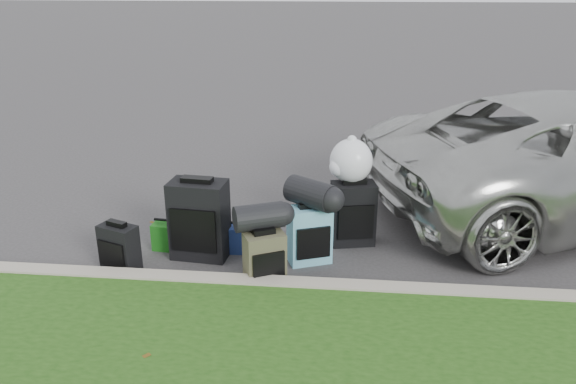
# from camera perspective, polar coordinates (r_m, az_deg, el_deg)

# --- Properties ---
(ground) EXTENTS (120.00, 120.00, 0.00)m
(ground) POSITION_cam_1_polar(r_m,az_deg,el_deg) (6.14, 0.75, -5.50)
(ground) COLOR #383535
(ground) RESTS_ON ground
(curb) EXTENTS (120.00, 0.18, 0.15)m
(curb) POSITION_cam_1_polar(r_m,az_deg,el_deg) (5.23, -0.20, -9.68)
(curb) COLOR #9E937F
(curb) RESTS_ON ground
(suitcase_small_black) EXTENTS (0.42, 0.33, 0.47)m
(suitcase_small_black) POSITION_cam_1_polar(r_m,az_deg,el_deg) (5.83, -16.76, -5.43)
(suitcase_small_black) COLOR black
(suitcase_small_black) RESTS_ON ground
(suitcase_large_black_left) EXTENTS (0.60, 0.40, 0.82)m
(suitcase_large_black_left) POSITION_cam_1_polar(r_m,az_deg,el_deg) (5.83, -8.99, -2.79)
(suitcase_large_black_left) COLOR black
(suitcase_large_black_left) RESTS_ON ground
(suitcase_olive) EXTENTS (0.44, 0.37, 0.51)m
(suitcase_olive) POSITION_cam_1_polar(r_m,az_deg,el_deg) (5.34, -2.39, -6.75)
(suitcase_olive) COLOR #3B3926
(suitcase_olive) RESTS_ON ground
(suitcase_teal) EXTENTS (0.48, 0.38, 0.60)m
(suitcase_teal) POSITION_cam_1_polar(r_m,az_deg,el_deg) (5.70, 2.20, -4.35)
(suitcase_teal) COLOR teal
(suitcase_teal) RESTS_ON ground
(suitcase_large_black_right) EXTENTS (0.51, 0.37, 0.69)m
(suitcase_large_black_right) POSITION_cam_1_polar(r_m,az_deg,el_deg) (6.11, 6.61, -2.20)
(suitcase_large_black_right) COLOR black
(suitcase_large_black_right) RESTS_ON ground
(tote_green) EXTENTS (0.28, 0.23, 0.29)m
(tote_green) POSITION_cam_1_polar(r_m,az_deg,el_deg) (6.17, -12.30, -4.37)
(tote_green) COLOR #1A6817
(tote_green) RESTS_ON ground
(tote_navy) EXTENTS (0.27, 0.22, 0.29)m
(tote_navy) POSITION_cam_1_polar(r_m,az_deg,el_deg) (5.99, -4.59, -4.74)
(tote_navy) COLOR navy
(tote_navy) RESTS_ON ground
(duffel_left) EXTENTS (0.53, 0.41, 0.25)m
(duffel_left) POSITION_cam_1_polar(r_m,az_deg,el_deg) (5.27, -2.96, -2.53)
(duffel_left) COLOR black
(duffel_left) RESTS_ON suitcase_olive
(duffel_right) EXTENTS (0.57, 0.52, 0.28)m
(duffel_right) POSITION_cam_1_polar(r_m,az_deg,el_deg) (5.55, 2.36, -0.15)
(duffel_right) COLOR black
(duffel_right) RESTS_ON suitcase_teal
(trash_bag) EXTENTS (0.46, 0.46, 0.46)m
(trash_bag) POSITION_cam_1_polar(r_m,az_deg,el_deg) (5.97, 6.43, 3.15)
(trash_bag) COLOR white
(trash_bag) RESTS_ON suitcase_large_black_right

